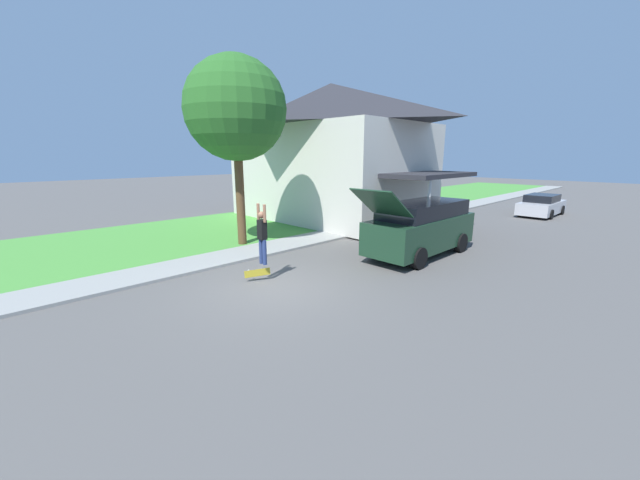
{
  "coord_description": "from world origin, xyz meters",
  "views": [
    {
      "loc": [
        8.09,
        -5.96,
        3.75
      ],
      "look_at": [
        0.24,
        1.65,
        1.17
      ],
      "focal_mm": 20.0,
      "sensor_mm": 36.0,
      "label": 1
    }
  ],
  "objects_px": {
    "suv_parked": "(421,227)",
    "skateboarder": "(262,234)",
    "lawn_tree_near": "(236,110)",
    "skateboard": "(257,273)",
    "car_down_street": "(542,205)"
  },
  "relations": [
    {
      "from": "suv_parked",
      "to": "skateboarder",
      "type": "bearing_deg",
      "value": -106.55
    },
    {
      "from": "lawn_tree_near",
      "to": "skateboard",
      "type": "bearing_deg",
      "value": -26.63
    },
    {
      "from": "car_down_street",
      "to": "skateboarder",
      "type": "distance_m",
      "value": 20.29
    },
    {
      "from": "suv_parked",
      "to": "skateboard",
      "type": "xyz_separation_m",
      "value": [
        -1.92,
        -6.21,
        -0.85
      ]
    },
    {
      "from": "suv_parked",
      "to": "car_down_street",
      "type": "bearing_deg",
      "value": 88.21
    },
    {
      "from": "lawn_tree_near",
      "to": "skateboard",
      "type": "distance_m",
      "value": 7.05
    },
    {
      "from": "lawn_tree_near",
      "to": "skateboarder",
      "type": "height_order",
      "value": "lawn_tree_near"
    },
    {
      "from": "suv_parked",
      "to": "skateboarder",
      "type": "xyz_separation_m",
      "value": [
        -1.8,
        -6.06,
        0.38
      ]
    },
    {
      "from": "skateboarder",
      "to": "suv_parked",
      "type": "bearing_deg",
      "value": 73.45
    },
    {
      "from": "lawn_tree_near",
      "to": "skateboarder",
      "type": "distance_m",
      "value": 6.22
    },
    {
      "from": "car_down_street",
      "to": "skateboarder",
      "type": "relative_size",
      "value": 2.37
    },
    {
      "from": "lawn_tree_near",
      "to": "skateboarder",
      "type": "bearing_deg",
      "value": -24.34
    },
    {
      "from": "lawn_tree_near",
      "to": "skateboard",
      "type": "height_order",
      "value": "lawn_tree_near"
    },
    {
      "from": "skateboarder",
      "to": "skateboard",
      "type": "relative_size",
      "value": 2.54
    },
    {
      "from": "lawn_tree_near",
      "to": "car_down_street",
      "type": "distance_m",
      "value": 19.94
    }
  ]
}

